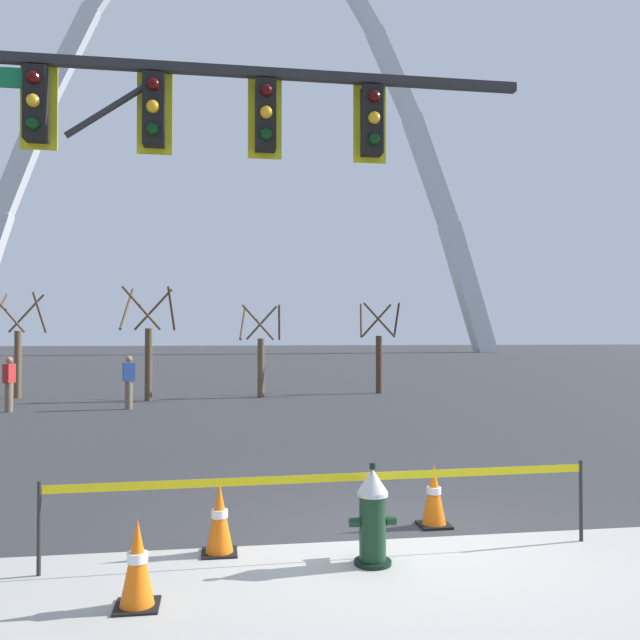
# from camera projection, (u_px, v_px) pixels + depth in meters

# --- Properties ---
(ground_plane) EXTENTS (240.00, 240.00, 0.00)m
(ground_plane) POSITION_uv_depth(u_px,v_px,m) (404.00, 540.00, 7.20)
(ground_plane) COLOR #333335
(fire_hydrant) EXTENTS (0.46, 0.48, 0.99)m
(fire_hydrant) POSITION_uv_depth(u_px,v_px,m) (372.00, 517.00, 6.43)
(fire_hydrant) COLOR black
(fire_hydrant) RESTS_ON ground
(caution_tape_barrier) EXTENTS (5.56, 0.23, 0.88)m
(caution_tape_barrier) POSITION_uv_depth(u_px,v_px,m) (331.00, 496.00, 6.63)
(caution_tape_barrier) COLOR #232326
(caution_tape_barrier) RESTS_ON ground
(traffic_cone_by_hydrant) EXTENTS (0.36, 0.36, 0.73)m
(traffic_cone_by_hydrant) POSITION_uv_depth(u_px,v_px,m) (434.00, 495.00, 7.72)
(traffic_cone_by_hydrant) COLOR black
(traffic_cone_by_hydrant) RESTS_ON ground
(traffic_cone_mid_sidewalk) EXTENTS (0.36, 0.36, 0.73)m
(traffic_cone_mid_sidewalk) POSITION_uv_depth(u_px,v_px,m) (137.00, 564.00, 5.41)
(traffic_cone_mid_sidewalk) COLOR black
(traffic_cone_mid_sidewalk) RESTS_ON ground
(traffic_cone_curb_edge) EXTENTS (0.36, 0.36, 0.73)m
(traffic_cone_curb_edge) POSITION_uv_depth(u_px,v_px,m) (220.00, 519.00, 6.73)
(traffic_cone_curb_edge) COLOR black
(traffic_cone_curb_edge) RESTS_ON ground
(traffic_signal_gantry) EXTENTS (7.82, 0.44, 6.00)m
(traffic_signal_gantry) POSITION_uv_depth(u_px,v_px,m) (119.00, 160.00, 8.20)
(traffic_signal_gantry) COLOR #232326
(traffic_signal_gantry) RESTS_ON ground
(monument_arch) EXTENTS (62.11, 2.21, 54.66)m
(monument_arch) POSITION_uv_depth(u_px,v_px,m) (237.00, 143.00, 75.89)
(monument_arch) COLOR silver
(monument_arch) RESTS_ON ground
(tree_far_left) EXTENTS (1.71, 1.72, 3.69)m
(tree_far_left) POSITION_uv_depth(u_px,v_px,m) (18.00, 351.00, 23.14)
(tree_far_left) COLOR brown
(tree_far_left) RESTS_ON ground
(tree_left_mid) EXTENTS (1.77, 1.78, 3.82)m
(tree_left_mid) POSITION_uv_depth(u_px,v_px,m) (148.00, 350.00, 22.18)
(tree_left_mid) COLOR brown
(tree_left_mid) RESTS_ON ground
(tree_center_left) EXTENTS (1.53, 1.53, 3.27)m
(tree_center_left) POSITION_uv_depth(u_px,v_px,m) (261.00, 356.00, 23.40)
(tree_center_left) COLOR brown
(tree_center_left) RESTS_ON ground
(tree_center_right) EXTENTS (1.59, 1.60, 3.41)m
(tree_center_right) POSITION_uv_depth(u_px,v_px,m) (379.00, 353.00, 25.00)
(tree_center_right) COLOR #473323
(tree_center_right) RESTS_ON ground
(pedestrian_walking_left) EXTENTS (0.30, 0.39, 1.59)m
(pedestrian_walking_left) POSITION_uv_depth(u_px,v_px,m) (9.00, 384.00, 18.97)
(pedestrian_walking_left) COLOR brown
(pedestrian_walking_left) RESTS_ON ground
(pedestrian_standing_center) EXTENTS (0.38, 0.29, 1.59)m
(pedestrian_standing_center) POSITION_uv_depth(u_px,v_px,m) (129.00, 382.00, 19.68)
(pedestrian_standing_center) COLOR brown
(pedestrian_standing_center) RESTS_ON ground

